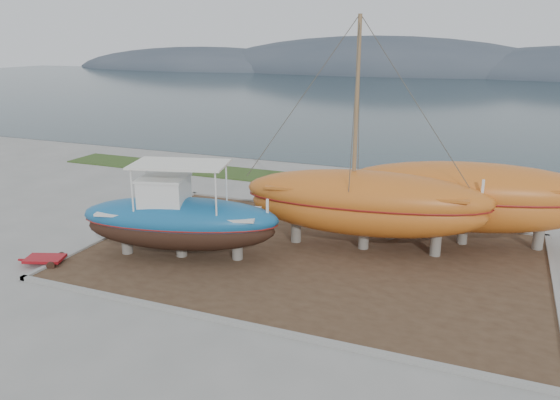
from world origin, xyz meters
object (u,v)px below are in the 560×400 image
at_px(orange_bare_hull, 465,205).
at_px(red_trailer, 45,261).
at_px(blue_caique, 179,211).
at_px(orange_sailboat, 368,138).
at_px(white_dinghy, 191,215).

height_order(orange_bare_hull, red_trailer, orange_bare_hull).
bearing_deg(blue_caique, orange_sailboat, 14.10).
relative_size(orange_bare_hull, red_trailer, 4.89).
height_order(white_dinghy, red_trailer, white_dinghy).
relative_size(blue_caique, orange_bare_hull, 0.76).
distance_m(orange_bare_hull, red_trailer, 17.39).
distance_m(white_dinghy, orange_sailboat, 9.03).
bearing_deg(white_dinghy, orange_bare_hull, 5.03).
bearing_deg(blue_caique, orange_bare_hull, 14.50).
height_order(white_dinghy, orange_sailboat, orange_sailboat).
distance_m(blue_caique, orange_bare_hull, 11.98).
bearing_deg(red_trailer, orange_sailboat, 9.55).
relative_size(white_dinghy, orange_sailboat, 0.42).
height_order(orange_sailboat, orange_bare_hull, orange_sailboat).
bearing_deg(orange_bare_hull, orange_sailboat, -160.08).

